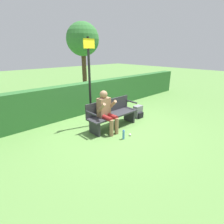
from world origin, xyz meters
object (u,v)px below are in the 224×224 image
Objects in this scene: backpack at (138,112)px; signpost at (90,79)px; tree at (83,40)px; person_seated at (106,110)px; park_bench at (112,114)px; water_bottle at (124,135)px.

signpost is (-1.65, 0.53, 1.26)m from backpack.
tree is (1.77, 5.83, 2.64)m from backpack.
person_seated is 1.63m from backpack.
park_bench is at bearing -49.40° from signpost.
signpost is 0.67× the size of tree.
park_bench is 6.95m from tree.
tree reaches higher than backpack.
tree is at bearing 63.32° from water_bottle.
water_bottle is at bearing -116.68° from tree.
tree reaches higher than park_bench.
person_seated is at bearing -81.77° from signpost.
water_bottle is 0.10× the size of signpost.
person_seated reaches higher than backpack.
park_bench is at bearing 178.31° from backpack.
water_bottle is (-1.55, -0.77, -0.08)m from backpack.
park_bench reaches higher than backpack.
tree is at bearing 60.64° from person_seated.
tree is (3.32, 5.91, 2.18)m from person_seated.
signpost is at bearing -122.78° from tree.
backpack is at bearing -1.69° from park_bench.
water_bottle is at bearing -111.99° from park_bench.
park_bench is at bearing 19.52° from person_seated.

